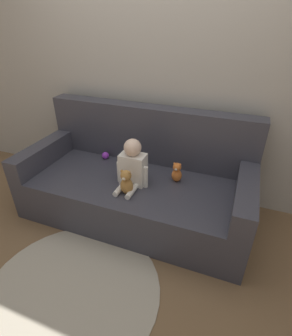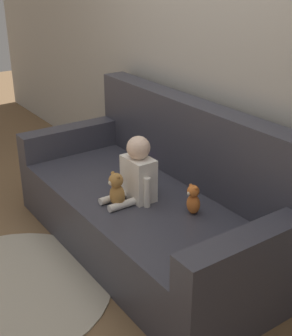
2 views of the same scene
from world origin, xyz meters
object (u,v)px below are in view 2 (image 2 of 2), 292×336
Objects in this scene: couch at (155,203)px; person_baby at (137,173)px; toy_ball at (139,160)px; teddy_bear_brown at (117,190)px; plush_toy_side at (193,199)px.

couch is 4.92× the size of person_baby.
couch reaches higher than person_baby.
couch is 28.66× the size of toy_ball.
toy_ball is (-0.47, 0.48, -0.08)m from teddy_bear_brown.
teddy_bear_brown is at bearing -83.89° from couch.
plush_toy_side is at bearing 1.71° from couch.
plush_toy_side reaches higher than toy_ball.
toy_ball is at bearing 159.70° from couch.
couch is 0.38m from teddy_bear_brown.
plush_toy_side is (0.37, 0.01, 0.19)m from couch.
couch reaches higher than plush_toy_side.
person_baby is 1.87× the size of teddy_bear_brown.
person_baby is at bearing 95.12° from teddy_bear_brown.
toy_ball is (-0.80, 0.15, -0.06)m from plush_toy_side.
teddy_bear_brown is (0.03, -0.32, 0.20)m from couch.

